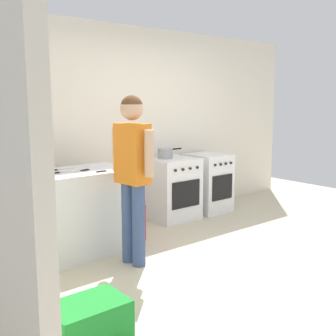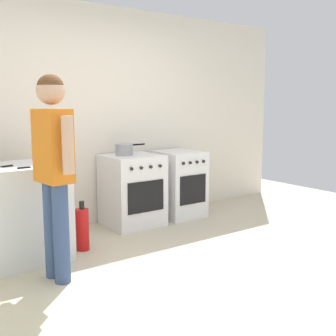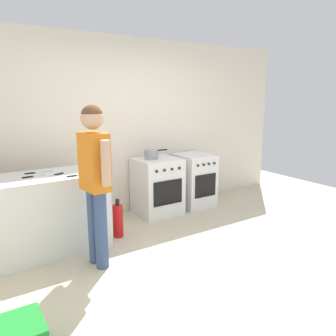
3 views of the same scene
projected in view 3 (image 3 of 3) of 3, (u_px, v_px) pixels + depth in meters
ground_plane at (204, 261)px, 3.58m from camera, size 8.00×8.00×0.00m
back_wall at (124, 128)px, 4.90m from camera, size 6.00×0.10×2.60m
counter_unit at (47, 213)px, 3.75m from camera, size 1.30×0.70×0.90m
oven_left at (157, 186)px, 4.97m from camera, size 0.64×0.62×0.85m
oven_right at (194, 180)px, 5.33m from camera, size 0.53×0.62×0.85m
pot at (151, 154)px, 4.85m from camera, size 0.39×0.21×0.14m
knife_paring at (75, 176)px, 3.61m from camera, size 0.21×0.03×0.01m
knife_utility at (33, 176)px, 3.58m from camera, size 0.25×0.07×0.01m
knife_bread at (50, 176)px, 3.61m from camera, size 0.34×0.14×0.01m
knife_chef at (38, 173)px, 3.76m from camera, size 0.31×0.05×0.01m
person at (95, 172)px, 3.30m from camera, size 0.24×0.57×1.68m
fire_extinguisher at (118, 220)px, 4.16m from camera, size 0.13×0.13×0.50m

